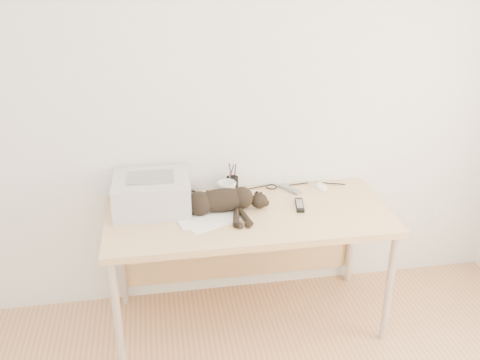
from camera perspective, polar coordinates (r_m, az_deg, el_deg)
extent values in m
plane|color=white|center=(3.13, -0.18, 8.64)|extent=(3.50, 0.00, 3.50)
cube|color=tan|center=(3.02, 0.96, -3.89)|extent=(1.60, 0.70, 0.04)
cylinder|color=silver|center=(2.94, -12.96, -14.09)|extent=(0.04, 0.04, 0.70)
cylinder|color=silver|center=(3.18, 15.62, -11.09)|extent=(0.04, 0.04, 0.70)
cylinder|color=silver|center=(3.43, -12.57, -7.91)|extent=(0.04, 0.04, 0.70)
cylinder|color=silver|center=(3.64, 11.79, -5.82)|extent=(0.04, 0.04, 0.70)
cube|color=tan|center=(3.46, -0.08, -6.03)|extent=(1.48, 0.02, 0.60)
cube|color=silver|center=(3.05, -9.37, -1.42)|extent=(0.43, 0.37, 0.19)
cube|color=black|center=(3.05, -9.38, -1.26)|extent=(0.36, 0.03, 0.11)
cube|color=gray|center=(3.01, -9.50, 0.31)|extent=(0.26, 0.19, 0.01)
cube|color=white|center=(2.96, -3.00, -4.04)|extent=(0.40, 0.35, 0.00)
cube|color=white|center=(2.97, -3.63, -3.86)|extent=(0.37, 0.30, 0.00)
ellipsoid|color=black|center=(3.00, -1.89, -2.17)|extent=(0.33, 0.14, 0.13)
sphere|color=black|center=(2.98, -4.35, -2.54)|extent=(0.14, 0.14, 0.14)
ellipsoid|color=black|center=(3.04, 2.07, -2.22)|extent=(0.10, 0.09, 0.09)
cone|color=black|center=(3.06, 1.82, -1.32)|extent=(0.03, 0.05, 0.04)
cone|color=black|center=(3.06, 2.26, -1.42)|extent=(0.03, 0.05, 0.05)
cylinder|color=black|center=(2.93, -0.40, -3.98)|extent=(0.04, 0.19, 0.03)
cylinder|color=black|center=(2.93, 0.50, -3.90)|extent=(0.04, 0.19, 0.03)
cylinder|color=black|center=(3.03, -6.88, -3.18)|extent=(0.21, 0.03, 0.02)
imported|color=silver|center=(3.16, -1.42, -1.08)|extent=(0.15, 0.15, 0.10)
cylinder|color=black|center=(3.23, -0.83, -0.49)|extent=(0.07, 0.07, 0.10)
cylinder|color=#990C0C|center=(3.20, -1.02, 0.59)|extent=(0.01, 0.01, 0.13)
cylinder|color=navy|center=(3.22, -0.67, 0.68)|extent=(0.01, 0.01, 0.13)
cylinder|color=black|center=(3.20, -0.80, 0.53)|extent=(0.01, 0.01, 0.13)
cube|color=gray|center=(3.28, 5.34, -0.98)|extent=(0.12, 0.16, 0.02)
cube|color=black|center=(3.09, 6.37, -2.68)|extent=(0.07, 0.17, 0.02)
ellipsoid|color=white|center=(3.34, 8.65, -0.50)|extent=(0.08, 0.12, 0.04)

